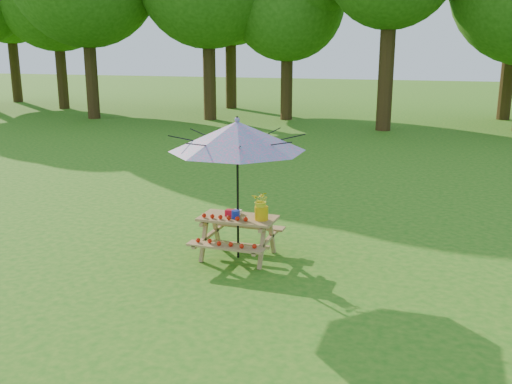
% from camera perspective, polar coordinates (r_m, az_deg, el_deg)
% --- Properties ---
extents(picnic_table, '(1.20, 1.32, 0.67)m').
position_cam_1_polar(picnic_table, '(9.06, -1.81, -4.60)').
color(picnic_table, '#9E7447').
rests_on(picnic_table, ground).
extents(patio_umbrella, '(2.76, 2.76, 2.25)m').
position_cam_1_polar(patio_umbrella, '(8.68, -1.89, 5.59)').
color(patio_umbrella, black).
rests_on(patio_umbrella, ground).
extents(produce_bins, '(0.27, 0.36, 0.13)m').
position_cam_1_polar(produce_bins, '(8.97, -2.20, -2.15)').
color(produce_bins, red).
rests_on(produce_bins, picnic_table).
extents(tomatoes_row, '(0.77, 0.13, 0.07)m').
position_cam_1_polar(tomatoes_row, '(8.84, -3.14, -2.53)').
color(tomatoes_row, red).
rests_on(tomatoes_row, picnic_table).
extents(flower_bucket, '(0.29, 0.26, 0.47)m').
position_cam_1_polar(flower_bucket, '(8.75, 0.55, -1.24)').
color(flower_bucket, '#E0A90B').
rests_on(flower_bucket, picnic_table).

